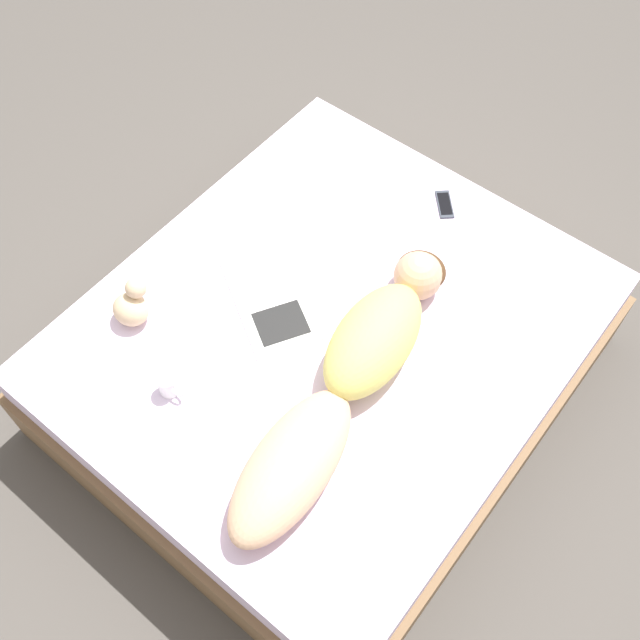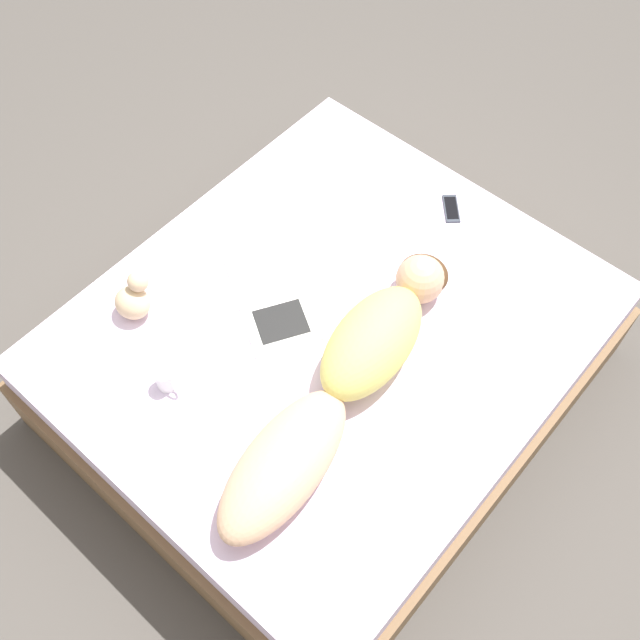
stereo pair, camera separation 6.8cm
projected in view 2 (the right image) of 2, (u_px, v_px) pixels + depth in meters
ground_plane at (329, 385)px, 3.42m from camera, size 12.00×12.00×0.00m
bed at (329, 357)px, 3.21m from camera, size 1.80×2.06×0.52m
person at (347, 377)px, 2.74m from camera, size 0.43×1.40×0.23m
open_magazine at (273, 298)px, 3.04m from camera, size 0.58×0.50×0.01m
coffee_mug at (166, 378)px, 2.79m from camera, size 0.12×0.08×0.10m
cell_phone at (451, 208)px, 3.30m from camera, size 0.15×0.16×0.01m
plush_toy at (134, 299)px, 2.95m from camera, size 0.15×0.16×0.19m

